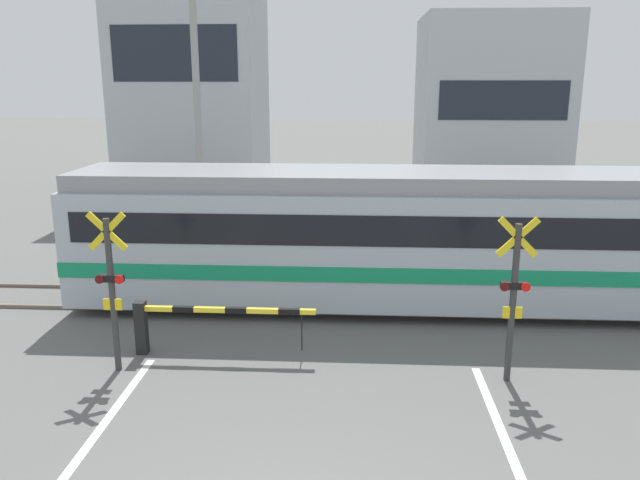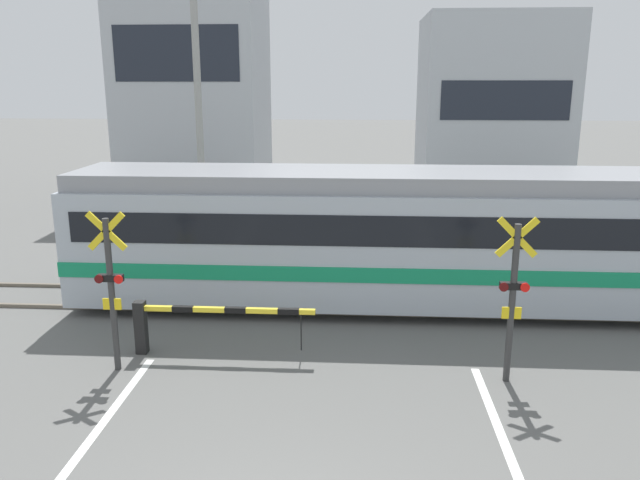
% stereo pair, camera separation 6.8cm
% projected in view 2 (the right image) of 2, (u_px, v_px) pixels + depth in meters
% --- Properties ---
extents(rail_track_near, '(50.00, 0.10, 0.08)m').
position_uv_depth(rail_track_near, '(319.00, 312.00, 13.63)').
color(rail_track_near, '#6B6051').
rests_on(rail_track_near, ground_plane).
extents(rail_track_far, '(50.00, 0.10, 0.08)m').
position_uv_depth(rail_track_far, '(323.00, 291.00, 15.02)').
color(rail_track_far, '#6B6051').
rests_on(rail_track_far, ground_plane).
extents(commuter_train, '(16.89, 2.66, 3.06)m').
position_uv_depth(commuter_train, '(454.00, 236.00, 13.75)').
color(commuter_train, '#ADB7C1').
rests_on(commuter_train, ground_plane).
extents(crossing_barrier_near, '(3.35, 0.20, 1.02)m').
position_uv_depth(crossing_barrier_near, '(184.00, 319.00, 11.48)').
color(crossing_barrier_near, black).
rests_on(crossing_barrier_near, ground_plane).
extents(crossing_barrier_far, '(3.35, 0.20, 1.02)m').
position_uv_depth(crossing_barrier_far, '(413.00, 240.00, 17.16)').
color(crossing_barrier_far, black).
rests_on(crossing_barrier_far, ground_plane).
extents(crossing_signal_left, '(0.68, 0.15, 2.85)m').
position_uv_depth(crossing_signal_left, '(111.00, 285.00, 10.64)').
color(crossing_signal_left, '#333333').
rests_on(crossing_signal_left, ground_plane).
extents(crossing_signal_right, '(0.68, 0.15, 2.85)m').
position_uv_depth(crossing_signal_right, '(513.00, 293.00, 10.23)').
color(crossing_signal_right, '#333333').
rests_on(crossing_signal_right, ground_plane).
extents(building_left_of_street, '(6.08, 5.40, 10.98)m').
position_uv_depth(building_left_of_street, '(194.00, 69.00, 27.66)').
color(building_left_of_street, '#B2B7BC').
rests_on(building_left_of_street, ground_plane).
extents(building_right_of_street, '(6.03, 5.40, 7.68)m').
position_uv_depth(building_right_of_street, '(491.00, 108.00, 27.26)').
color(building_right_of_street, '#B2B7BC').
rests_on(building_right_of_street, ground_plane).
extents(utility_pole_streetside, '(0.22, 0.22, 8.04)m').
position_uv_depth(utility_pole_streetside, '(199.00, 112.00, 19.16)').
color(utility_pole_streetside, gray).
rests_on(utility_pole_streetside, ground_plane).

